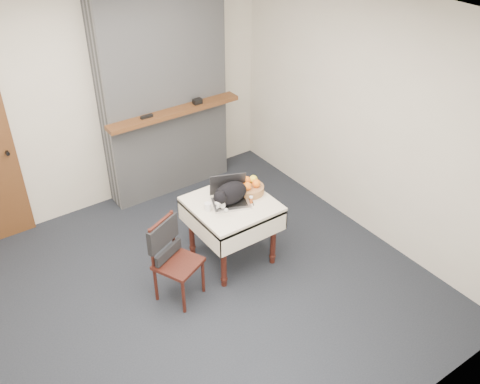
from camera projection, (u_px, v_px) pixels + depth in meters
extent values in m
plane|color=black|center=(183.00, 299.00, 5.10)|extent=(4.50, 4.50, 0.00)
cube|color=beige|center=(83.00, 103.00, 5.75)|extent=(4.50, 0.02, 2.60)
cube|color=beige|center=(366.00, 117.00, 5.46)|extent=(0.02, 4.00, 2.60)
cube|color=white|center=(161.00, 26.00, 3.67)|extent=(4.50, 4.00, 0.02)
cylinder|color=black|center=(7.00, 153.00, 5.45)|extent=(0.04, 0.06, 0.04)
cube|color=gray|center=(163.00, 89.00, 6.08)|extent=(1.50, 0.30, 2.60)
cube|color=brown|center=(175.00, 112.00, 6.03)|extent=(1.62, 0.18, 0.05)
cube|color=black|center=(147.00, 117.00, 5.84)|extent=(0.14, 0.04, 0.03)
cube|color=black|center=(197.00, 101.00, 6.14)|extent=(0.10, 0.07, 0.06)
cylinder|color=#38150F|center=(224.00, 260.00, 5.09)|extent=(0.06, 0.06, 0.64)
sphere|color=#38150F|center=(224.00, 279.00, 5.22)|extent=(0.07, 0.07, 0.07)
cylinder|color=#38150F|center=(273.00, 238.00, 5.38)|extent=(0.06, 0.06, 0.64)
sphere|color=#38150F|center=(272.00, 256.00, 5.51)|extent=(0.07, 0.07, 0.07)
cylinder|color=#38150F|center=(191.00, 229.00, 5.50)|extent=(0.06, 0.06, 0.64)
sphere|color=#38150F|center=(193.00, 247.00, 5.63)|extent=(0.07, 0.07, 0.07)
cylinder|color=#38150F|center=(239.00, 210.00, 5.79)|extent=(0.06, 0.06, 0.64)
sphere|color=#38150F|center=(239.00, 227.00, 5.92)|extent=(0.07, 0.07, 0.07)
cube|color=beige|center=(232.00, 205.00, 5.25)|extent=(0.78, 0.78, 0.06)
cube|color=beige|center=(255.00, 234.00, 5.04)|extent=(0.78, 0.01, 0.22)
cube|color=beige|center=(211.00, 196.00, 5.57)|extent=(0.78, 0.01, 0.22)
cube|color=beige|center=(199.00, 228.00, 5.12)|extent=(0.01, 0.78, 0.22)
cube|color=beige|center=(263.00, 202.00, 5.49)|extent=(0.01, 0.78, 0.22)
cube|color=#B7B7BC|center=(231.00, 203.00, 5.20)|extent=(0.42, 0.36, 0.02)
cube|color=black|center=(231.00, 202.00, 5.19)|extent=(0.34, 0.27, 0.00)
cube|color=black|center=(228.00, 184.00, 5.25)|extent=(0.36, 0.19, 0.25)
cube|color=#A7C8F5|center=(228.00, 184.00, 5.24)|extent=(0.32, 0.17, 0.22)
ellipsoid|color=black|center=(230.00, 193.00, 5.16)|extent=(0.41, 0.33, 0.23)
ellipsoid|color=black|center=(236.00, 190.00, 5.25)|extent=(0.25, 0.26, 0.18)
sphere|color=black|center=(220.00, 198.00, 5.00)|extent=(0.17, 0.17, 0.13)
ellipsoid|color=white|center=(218.00, 203.00, 4.99)|extent=(0.08, 0.08, 0.06)
ellipsoid|color=white|center=(222.00, 204.00, 5.08)|extent=(0.08, 0.09, 0.09)
cone|color=black|center=(224.00, 192.00, 4.96)|extent=(0.06, 0.06, 0.05)
cone|color=black|center=(217.00, 190.00, 4.99)|extent=(0.06, 0.06, 0.05)
cylinder|color=black|center=(247.00, 194.00, 5.31)|extent=(0.20, 0.05, 0.04)
sphere|color=white|center=(226.00, 210.00, 5.08)|extent=(0.04, 0.04, 0.04)
sphere|color=white|center=(218.00, 207.00, 5.12)|extent=(0.04, 0.04, 0.04)
cylinder|color=white|center=(208.00, 207.00, 5.10)|extent=(0.07, 0.07, 0.08)
cylinder|color=#B24616|center=(251.00, 200.00, 5.21)|extent=(0.03, 0.03, 0.06)
cylinder|color=white|center=(251.00, 197.00, 5.19)|extent=(0.04, 0.04, 0.01)
cylinder|color=#A46A42|center=(250.00, 189.00, 5.35)|extent=(0.28, 0.28, 0.08)
sphere|color=orange|center=(247.00, 186.00, 5.26)|extent=(0.08, 0.08, 0.08)
sphere|color=orange|center=(256.00, 183.00, 5.30)|extent=(0.08, 0.08, 0.08)
sphere|color=orange|center=(247.00, 180.00, 5.35)|extent=(0.08, 0.08, 0.08)
sphere|color=yellow|center=(253.00, 179.00, 5.37)|extent=(0.08, 0.08, 0.08)
sphere|color=orange|center=(244.00, 182.00, 5.32)|extent=(0.08, 0.08, 0.08)
cube|color=black|center=(250.00, 195.00, 5.33)|extent=(0.11, 0.12, 0.01)
cube|color=#38150F|center=(178.00, 264.00, 4.93)|extent=(0.49, 0.49, 0.04)
cylinder|color=#38150F|center=(183.00, 296.00, 4.86)|extent=(0.03, 0.03, 0.40)
cylinder|color=#38150F|center=(203.00, 276.00, 5.09)|extent=(0.03, 0.03, 0.40)
cylinder|color=#38150F|center=(156.00, 284.00, 4.99)|extent=(0.03, 0.03, 0.40)
cylinder|color=#38150F|center=(176.00, 264.00, 5.22)|extent=(0.03, 0.03, 0.40)
cylinder|color=#38150F|center=(152.00, 249.00, 4.76)|extent=(0.03, 0.03, 0.44)
cylinder|color=#38150F|center=(173.00, 230.00, 4.99)|extent=(0.03, 0.03, 0.44)
cube|color=#38150F|center=(162.00, 232.00, 4.83)|extent=(0.30, 0.16, 0.25)
cube|color=black|center=(163.00, 234.00, 4.83)|extent=(0.38, 0.21, 0.25)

